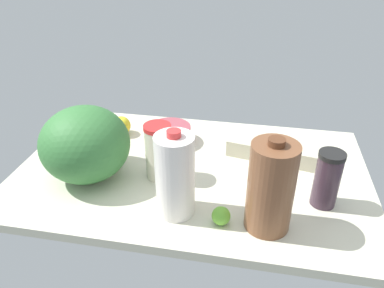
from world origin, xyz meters
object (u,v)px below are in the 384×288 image
Objects in this scene: egg_carton at (272,150)px; shaker_bottle at (327,179)px; chocolate_milk_jug at (271,187)px; tumbler_cup at (158,151)px; milk_jug at (175,176)px; watermelon at (85,144)px; lime_loose at (221,216)px; lemon_beside_bowl at (121,126)px; mixing_bowl at (170,134)px.

shaker_bottle is at bearing 132.80° from egg_carton.
chocolate_milk_jug is 40.09cm from tumbler_cup.
milk_jug is (26.38, -1.17, -0.47)cm from chocolate_milk_jug.
milk_jug is (-32.55, 12.29, 0.39)cm from watermelon.
watermelon reaches higher than egg_carton.
lime_loose is at bearing 139.99° from tumbler_cup.
lemon_beside_bowl is at bearing -52.74° from milk_jug.
mixing_bowl is at bearing -27.34° from shaker_bottle.
lemon_beside_bowl reaches higher than egg_carton.
watermelon is 49.63cm from lime_loose.
mixing_bowl is at bearing -74.03° from milk_jug.
egg_carton is 29.17cm from shaker_bottle.
milk_jug is (-9.40, 16.57, 3.06)cm from tumbler_cup.
watermelon is at bearing 89.13° from lemon_beside_bowl.
watermelon is (21.16, 27.49, 8.97)cm from mixing_bowl.
lemon_beside_bowl is at bearing -44.50° from lime_loose.
milk_jug is at bearing 105.97° from mixing_bowl.
tumbler_cup is at bearing -26.37° from chocolate_milk_jug.
tumbler_cup is 52.59cm from shaker_bottle.
lemon_beside_bowl is (22.69, -25.62, -5.83)cm from tumbler_cup.
tumbler_cup is at bearing 94.88° from mixing_bowl.
shaker_bottle is (-52.36, 4.89, -0.61)cm from tumbler_cup.
lime_loose is at bearing 168.29° from milk_jug.
lemon_beside_bowl is (45.82, -45.03, 1.12)cm from lime_loose.
watermelon is 1.61× the size of shaker_bottle.
lemon_beside_bowl is (59.76, -6.40, 0.78)cm from egg_carton.
watermelon is 1.07× the size of milk_jug.
tumbler_cup reaches higher than shaker_bottle.
chocolate_milk_jug is 1.45× the size of tumbler_cup.
shaker_bottle is 33.25cm from lime_loose.
mixing_bowl is 0.90× the size of shaker_bottle.
watermelon reaches higher than lemon_beside_bowl.
egg_carton is 65.30cm from watermelon.
tumbler_cup is 1.07× the size of shaker_bottle.
chocolate_milk_jug is at bearing 143.44° from lemon_beside_bowl.
egg_carton is at bearing -158.68° from watermelon.
shaker_bottle is (-42.96, -11.68, -3.67)cm from milk_jug.
mixing_bowl reaches higher than lime_loose.
egg_carton is 1.97× the size of mixing_bowl.
tumbler_cup is 23.69cm from watermelon.
mixing_bowl is at bearing -85.12° from tumbler_cup.
shaker_bottle reaches higher than lemon_beside_bowl.
tumbler_cup is 24.13cm from mixing_bowl.
chocolate_milk_jug is 56.56cm from mixing_bowl.
milk_jug is at bearing -2.54° from chocolate_milk_jug.
chocolate_milk_jug is at bearing 177.46° from milk_jug.
watermelon is at bearing 31.73° from egg_carton.
shaker_bottle is at bearing 157.88° from lemon_beside_bowl.
lemon_beside_bowl is at bearing -6.65° from mixing_bowl.
egg_carton is 5.92× the size of lime_loose.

